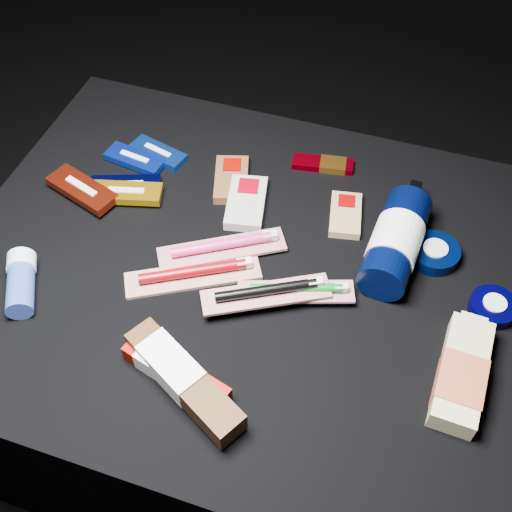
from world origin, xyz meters
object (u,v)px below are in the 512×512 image
(lotion_bottle, at_px, (396,241))
(deodorant_stick, at_px, (21,282))
(bodywash_bottle, at_px, (461,375))
(toothpaste_carton_red, at_px, (172,371))

(lotion_bottle, relative_size, deodorant_stick, 2.12)
(bodywash_bottle, bearing_deg, deodorant_stick, -172.60)
(lotion_bottle, distance_m, deodorant_stick, 0.61)
(bodywash_bottle, height_order, deodorant_stick, deodorant_stick)
(lotion_bottle, height_order, deodorant_stick, lotion_bottle)
(bodywash_bottle, relative_size, toothpaste_carton_red, 1.09)
(lotion_bottle, bearing_deg, toothpaste_carton_red, -124.91)
(bodywash_bottle, bearing_deg, toothpaste_carton_red, -160.07)
(lotion_bottle, xyz_separation_m, bodywash_bottle, (0.14, -0.20, -0.02))
(bodywash_bottle, relative_size, deodorant_stick, 1.61)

